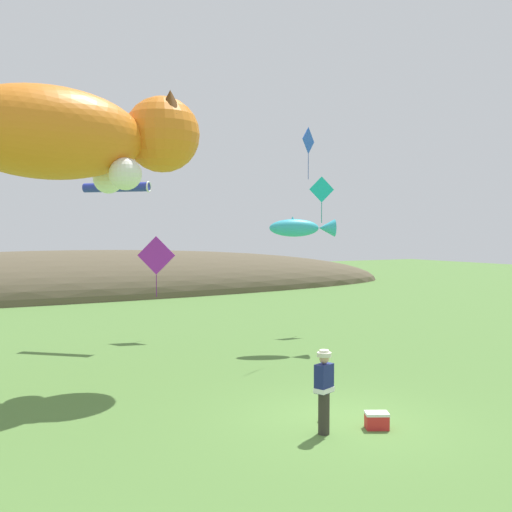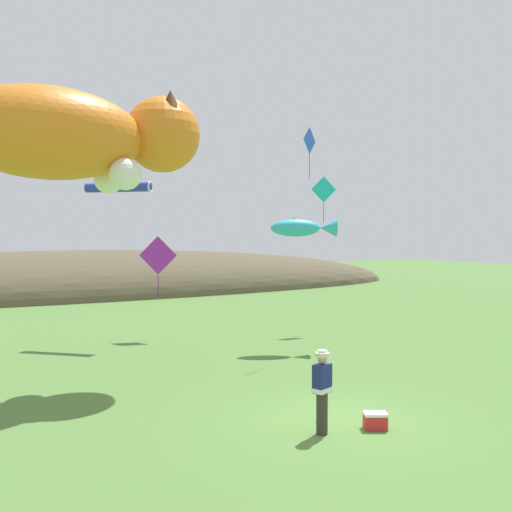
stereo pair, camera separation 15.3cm
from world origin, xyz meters
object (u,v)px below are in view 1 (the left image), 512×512
Objects in this scene: festival_attendant at (324,389)px; kite_diamond_violet at (156,256)px; kite_giant_cat at (76,136)px; kite_diamond_teal at (322,190)px; picnic_cooler at (377,420)px; kite_diamond_blue at (308,141)px; kite_fish_windsock at (301,228)px; kite_tube_streamer at (117,187)px; kite_spool at (323,417)px.

kite_diamond_violet reaches higher than festival_attendant.
kite_giant_cat is 4.66× the size of kite_diamond_teal.
picnic_cooler is 14.36m from kite_diamond_teal.
kite_diamond_violet is (-0.62, 12.62, 3.13)m from picnic_cooler.
kite_diamond_teal is at bearing 54.97° from festival_attendant.
picnic_cooler is at bearing -113.50° from kite_diamond_blue.
kite_fish_windsock reaches higher than festival_attendant.
kite_fish_windsock is (3.49, 8.28, 4.24)m from picnic_cooler.
kite_diamond_teal reaches higher than festival_attendant.
picnic_cooler is 9.94m from kite_fish_windsock.
kite_tube_streamer is 3.09m from kite_diamond_violet.
kite_giant_cat is at bearing 127.25° from picnic_cooler.
kite_giant_cat is (-4.94, 6.49, 6.65)m from picnic_cooler.
kite_diamond_blue is at bearing 58.35° from festival_attendant.
kite_diamond_violet is at bearing 169.71° from kite_diamond_teal.
kite_diamond_violet is (1.52, -0.12, -2.69)m from kite_tube_streamer.
festival_attendant is 12.57m from kite_diamond_violet.
kite_tube_streamer is (-1.39, 11.83, 5.90)m from kite_spool.
kite_giant_cat is at bearing -168.01° from kite_fish_windsock.
kite_spool is 0.09× the size of kite_tube_streamer.
kite_diamond_blue is (-0.22, -0.77, 3.05)m from kite_fish_windsock.
kite_tube_streamer is (-2.14, 12.74, 5.82)m from picnic_cooler.
festival_attendant is 0.87× the size of kite_diamond_teal.
kite_tube_streamer reaches higher than kite_spool.
kite_fish_windsock is at bearing 59.68° from festival_attendant.
kite_diamond_teal reaches higher than kite_spool.
kite_diamond_blue is at bearing -52.74° from kite_diamond_violet.
kite_giant_cat is (-4.19, 5.58, 6.73)m from kite_spool.
festival_attendant is 0.72× the size of kite_diamond_violet.
kite_diamond_teal is (8.69, -1.42, 0.12)m from kite_tube_streamer.
kite_diamond_teal is at bearing 59.96° from picnic_cooler.
kite_tube_streamer is (2.79, 6.25, -0.83)m from kite_giant_cat.
kite_diamond_violet is at bearing 92.82° from picnic_cooler.
kite_spool is 12.14m from kite_diamond_violet.
kite_diamond_blue is (3.27, 7.51, 7.28)m from picnic_cooler.
kite_diamond_violet is at bearing 54.86° from kite_giant_cat.
kite_diamond_blue is (4.45, 7.22, 6.51)m from festival_attendant.
festival_attendant is 0.19× the size of kite_giant_cat.
festival_attendant is 9.33m from kite_giant_cat.
festival_attendant is 0.97× the size of kite_diamond_blue.
kite_diamond_blue reaches higher than kite_spool.
picnic_cooler is at bearing -120.04° from kite_diamond_teal.
kite_giant_cat reaches higher than kite_spool.
kite_diamond_violet is at bearing 87.38° from festival_attendant.
kite_spool is at bearing -119.90° from kite_fish_windsock.
kite_giant_cat reaches higher than kite_tube_streamer.
festival_attendant is at bearing -58.83° from kite_giant_cat.
kite_giant_cat reaches higher than kite_fish_windsock.
kite_diamond_teal is (6.55, 11.32, 5.94)m from picnic_cooler.
kite_giant_cat is 3.88× the size of kite_diamond_violet.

